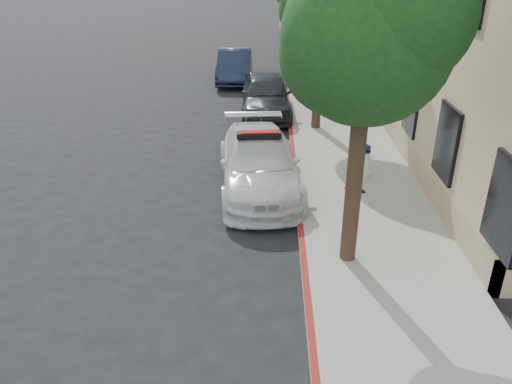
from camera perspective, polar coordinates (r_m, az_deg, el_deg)
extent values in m
plane|color=black|center=(11.67, -5.27, -2.42)|extent=(120.00, 120.00, 0.00)
cube|color=gray|center=(21.03, 7.89, 10.58)|extent=(3.20, 50.00, 0.15)
cube|color=maroon|center=(20.93, 3.62, 10.70)|extent=(0.12, 50.00, 0.15)
cylinder|color=black|center=(9.12, 11.17, 1.39)|extent=(0.30, 0.30, 3.30)
sphere|color=#113715|center=(8.44, 12.63, 16.74)|extent=(2.80, 2.80, 2.80)
sphere|color=#113715|center=(8.18, 16.20, 18.94)|extent=(2.24, 2.24, 2.24)
sphere|color=#113715|center=(8.72, 9.76, 15.25)|extent=(2.10, 2.10, 2.10)
cylinder|color=black|center=(16.70, 7.10, 12.60)|extent=(0.30, 0.30, 3.19)
sphere|color=#113715|center=(16.33, 7.58, 20.80)|extent=(2.60, 2.60, 2.60)
sphere|color=#113715|center=(16.63, 6.14, 19.92)|extent=(1.95, 1.95, 1.95)
cylinder|color=black|center=(24.52, 5.53, 17.10)|extent=(0.30, 0.30, 3.41)
imported|color=silver|center=(12.57, 0.33, 3.32)|extent=(2.40, 4.94, 1.38)
cube|color=black|center=(12.30, 0.34, 6.56)|extent=(1.12, 0.39, 0.14)
cube|color=#A50A07|center=(12.28, 0.34, 6.82)|extent=(0.92, 0.31, 0.06)
imported|color=black|center=(18.71, 1.16, 11.08)|extent=(1.94, 4.49, 1.51)
imported|color=#141D34|center=(23.99, -2.41, 14.24)|extent=(1.57, 4.37, 1.43)
cylinder|color=white|center=(13.50, 12.15, 2.10)|extent=(0.33, 0.33, 0.10)
cylinder|color=white|center=(13.38, 12.28, 3.43)|extent=(0.25, 0.25, 0.57)
ellipsoid|color=#181251|center=(13.24, 12.43, 4.95)|extent=(0.27, 0.27, 0.19)
cylinder|color=white|center=(13.33, 12.33, 3.94)|extent=(0.37, 0.22, 0.10)
cylinder|color=white|center=(13.33, 12.33, 3.94)|extent=(0.16, 0.21, 0.10)
cube|color=black|center=(12.59, 11.22, 0.22)|extent=(0.49, 0.49, 0.03)
cone|color=#F6500C|center=(12.44, 11.36, 1.76)|extent=(0.30, 0.30, 0.71)
cylinder|color=white|center=(12.39, 11.41, 2.26)|extent=(0.16, 0.16, 0.11)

